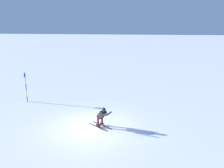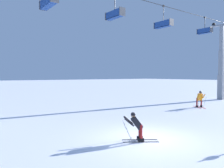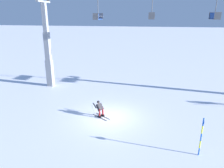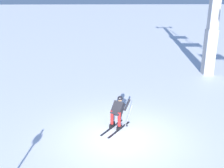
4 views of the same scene
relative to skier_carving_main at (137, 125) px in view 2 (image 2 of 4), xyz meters
The scene contains 8 objects.
ground_plane 1.08m from the skier_carving_main, ahead, with size 260.00×260.00×0.00m, color white.
skier_carving_main is the anchor object (origin of this frame).
lift_tower_far 21.60m from the skier_carving_main, 18.09° to the left, with size 0.66×2.67×9.72m.
chairlift_seat_nearest 9.81m from the skier_carving_main, 104.64° to the left, with size 0.61×2.10×2.17m.
chairlift_seat_second 10.36m from the skier_carving_main, 61.32° to the left, with size 0.61×1.96×2.10m.
chairlift_seat_middle 13.49m from the skier_carving_main, 35.30° to the left, with size 0.61×1.96×2.09m.
chairlift_seat_fourth 19.09m from the skier_carving_main, 22.07° to the left, with size 0.61×1.68×1.89m.
skier_distant_uphill 12.66m from the skier_carving_main, 19.77° to the left, with size 1.43×1.72×1.70m.
Camera 2 is at (-7.52, -7.43, 3.02)m, focal length 35.01 mm.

